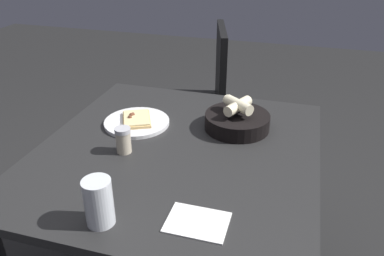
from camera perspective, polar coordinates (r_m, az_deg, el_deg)
The scene contains 7 objects.
dining_table at distance 1.37m, azimuth -2.17°, elevation -5.30°, with size 0.95×1.00×0.71m.
pizza_plate at distance 1.51m, azimuth -8.13°, elevation 0.94°, with size 0.25×0.25×0.04m.
bread_basket at distance 1.46m, azimuth 6.62°, elevation 1.29°, with size 0.24×0.24×0.12m.
beer_glass at distance 1.03m, azimuth -13.52°, elevation -10.86°, with size 0.07×0.07×0.13m.
pepper_shaker at distance 1.32m, azimuth -10.04°, elevation -1.96°, with size 0.05×0.05×0.09m.
napkin at distance 1.03m, azimuth 0.78°, elevation -13.69°, with size 0.16×0.12×0.00m.
chair_near at distance 2.26m, azimuth 1.16°, elevation 4.97°, with size 0.54×0.54×0.90m.
Camera 1 is at (-0.37, 1.08, 1.40)m, focal length 36.26 mm.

